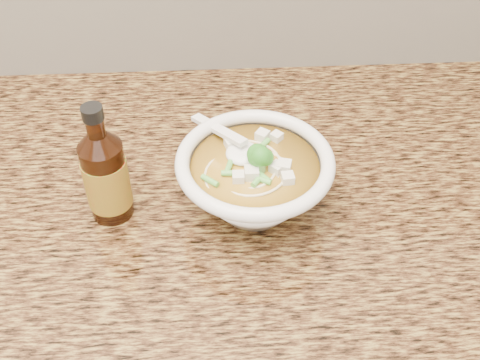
{
  "coord_description": "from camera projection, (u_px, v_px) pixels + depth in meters",
  "views": [
    {
      "loc": [
        0.3,
        1.04,
        1.53
      ],
      "look_at": [
        0.33,
        1.63,
        0.96
      ],
      "focal_mm": 45.0,
      "sensor_mm": 36.0,
      "label": 1
    }
  ],
  "objects": [
    {
      "name": "hot_sauce_bottle",
      "position": [
        106.0,
        176.0,
        0.81
      ],
      "size": [
        0.08,
        0.08,
        0.18
      ],
      "rotation": [
        0.0,
        0.0,
        0.43
      ],
      "color": "#371607",
      "rests_on": "counter_slab"
    },
    {
      "name": "cabinet",
      "position": [
        76.0,
        356.0,
        1.21
      ],
      "size": [
        4.0,
        0.65,
        0.86
      ],
      "primitive_type": "cube",
      "color": "#362210",
      "rests_on": "ground"
    },
    {
      "name": "counter_slab",
      "position": [
        18.0,
        202.0,
        0.9
      ],
      "size": [
        4.0,
        0.68,
        0.04
      ],
      "primitive_type": "cube",
      "color": "olive",
      "rests_on": "cabinet"
    },
    {
      "name": "soup_bowl",
      "position": [
        254.0,
        182.0,
        0.83
      ],
      "size": [
        0.21,
        0.22,
        0.12
      ],
      "rotation": [
        0.0,
        0.0,
        -0.08
      ],
      "color": "white",
      "rests_on": "counter_slab"
    }
  ]
}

